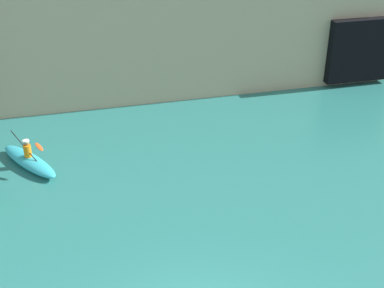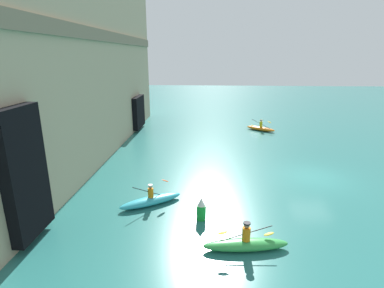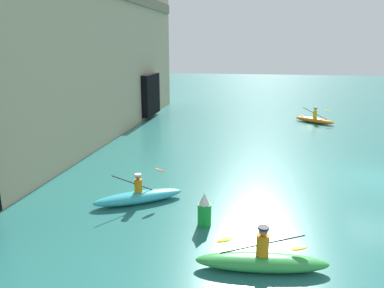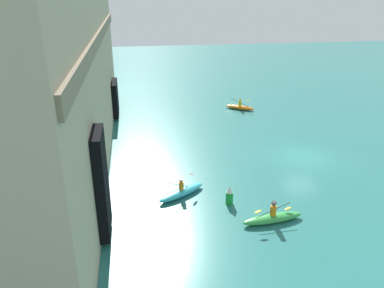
% 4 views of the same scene
% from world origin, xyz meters
% --- Properties ---
extents(ground_plane, '(120.00, 120.00, 0.00)m').
position_xyz_m(ground_plane, '(0.00, 0.00, 0.00)').
color(ground_plane, '#28706B').
extents(cliff_bluff, '(34.08, 7.10, 14.88)m').
position_xyz_m(cliff_bluff, '(2.49, 17.73, 7.42)').
color(cliff_bluff, tan).
rests_on(cliff_bluff, ground).
extents(kayak_cyan, '(2.46, 3.28, 1.28)m').
position_xyz_m(kayak_cyan, '(-4.20, 9.86, 0.24)').
color(kayak_cyan, '#33B2C6').
rests_on(kayak_cyan, ground).
extents(kayak_orange, '(2.42, 2.99, 1.19)m').
position_xyz_m(kayak_orange, '(12.37, 1.44, 0.25)').
color(kayak_orange, orange).
rests_on(kayak_orange, ground).
extents(kayak_green, '(1.13, 3.56, 1.24)m').
position_xyz_m(kayak_green, '(-7.77, 5.31, 0.26)').
color(kayak_green, green).
rests_on(kayak_green, ground).
extents(marker_buoy, '(0.45, 0.45, 1.13)m').
position_xyz_m(marker_buoy, '(-5.55, 7.17, 0.52)').
color(marker_buoy, green).
rests_on(marker_buoy, ground).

